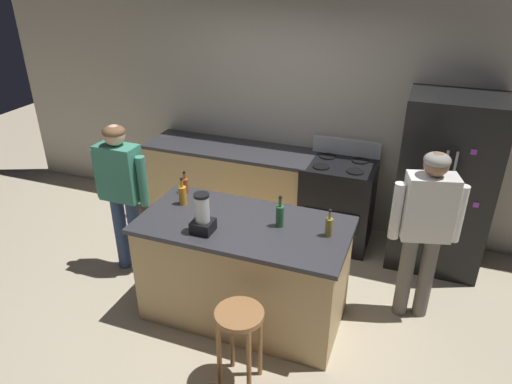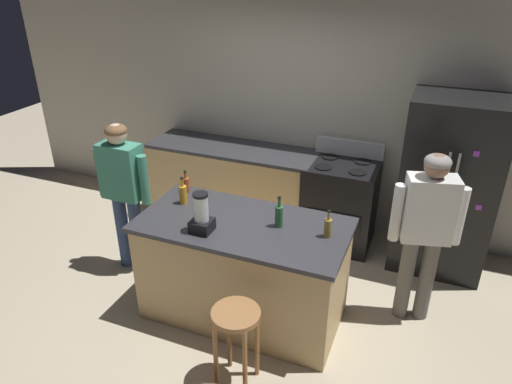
# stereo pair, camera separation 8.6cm
# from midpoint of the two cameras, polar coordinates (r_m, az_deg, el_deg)

# --- Properties ---
(ground_plane) EXTENTS (14.00, 14.00, 0.00)m
(ground_plane) POSITION_cam_midpoint_polar(r_m,az_deg,el_deg) (4.48, -0.91, -14.41)
(ground_plane) COLOR beige
(back_wall) EXTENTS (8.00, 0.10, 2.70)m
(back_wall) POSITION_cam_midpoint_polar(r_m,az_deg,el_deg) (5.46, 7.02, 9.55)
(back_wall) COLOR beige
(back_wall) RESTS_ON ground_plane
(kitchen_island) EXTENTS (1.78, 0.90, 0.96)m
(kitchen_island) POSITION_cam_midpoint_polar(r_m,az_deg,el_deg) (4.18, -0.96, -9.44)
(kitchen_island) COLOR tan
(kitchen_island) RESTS_ON ground_plane
(back_counter_run) EXTENTS (2.00, 0.64, 0.96)m
(back_counter_run) POSITION_cam_midpoint_polar(r_m,az_deg,el_deg) (5.68, -2.35, 0.97)
(back_counter_run) COLOR tan
(back_counter_run) RESTS_ON ground_plane
(refrigerator) EXTENTS (0.90, 0.73, 1.81)m
(refrigerator) POSITION_cam_midpoint_polar(r_m,az_deg,el_deg) (5.04, 22.66, 0.64)
(refrigerator) COLOR black
(refrigerator) RESTS_ON ground_plane
(stove_range) EXTENTS (0.76, 0.65, 1.14)m
(stove_range) POSITION_cam_midpoint_polar(r_m,az_deg,el_deg) (5.30, 10.64, -1.36)
(stove_range) COLOR black
(stove_range) RESTS_ON ground_plane
(person_by_island_left) EXTENTS (0.59, 0.22, 1.58)m
(person_by_island_left) POSITION_cam_midpoint_polar(r_m,az_deg,el_deg) (4.73, -15.35, 0.82)
(person_by_island_left) COLOR #384C7A
(person_by_island_left) RESTS_ON ground_plane
(person_by_sink_right) EXTENTS (0.59, 0.32, 1.59)m
(person_by_sink_right) POSITION_cam_midpoint_polar(r_m,az_deg,el_deg) (4.15, 20.56, -3.74)
(person_by_sink_right) COLOR #66605B
(person_by_sink_right) RESTS_ON ground_plane
(bar_stool) EXTENTS (0.36, 0.36, 0.68)m
(bar_stool) POSITION_cam_midpoint_polar(r_m,az_deg,el_deg) (3.55, -1.71, -16.28)
(bar_stool) COLOR #9E6B3D
(bar_stool) RESTS_ON ground_plane
(blender_appliance) EXTENTS (0.17, 0.17, 0.34)m
(blender_appliance) POSITION_cam_midpoint_polar(r_m,az_deg,el_deg) (3.76, -6.02, -2.85)
(blender_appliance) COLOR black
(blender_appliance) RESTS_ON kitchen_island
(bottle_soda) EXTENTS (0.07, 0.07, 0.26)m
(bottle_soda) POSITION_cam_midpoint_polar(r_m,az_deg,el_deg) (4.23, -8.31, -0.22)
(bottle_soda) COLOR orange
(bottle_soda) RESTS_ON kitchen_island
(bottle_cooking_sauce) EXTENTS (0.06, 0.06, 0.22)m
(bottle_cooking_sauce) POSITION_cam_midpoint_polar(r_m,az_deg,el_deg) (4.43, -7.98, 0.94)
(bottle_cooking_sauce) COLOR #B24C26
(bottle_cooking_sauce) RESTS_ON kitchen_island
(bottle_vinegar) EXTENTS (0.06, 0.06, 0.24)m
(bottle_vinegar) POSITION_cam_midpoint_polar(r_m,az_deg,el_deg) (3.74, 9.39, -4.25)
(bottle_vinegar) COLOR olive
(bottle_vinegar) RESTS_ON kitchen_island
(bottle_olive_oil) EXTENTS (0.07, 0.07, 0.28)m
(bottle_olive_oil) POSITION_cam_midpoint_polar(r_m,az_deg,el_deg) (3.83, 3.45, -2.87)
(bottle_olive_oil) COLOR #2D6638
(bottle_olive_oil) RESTS_ON kitchen_island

